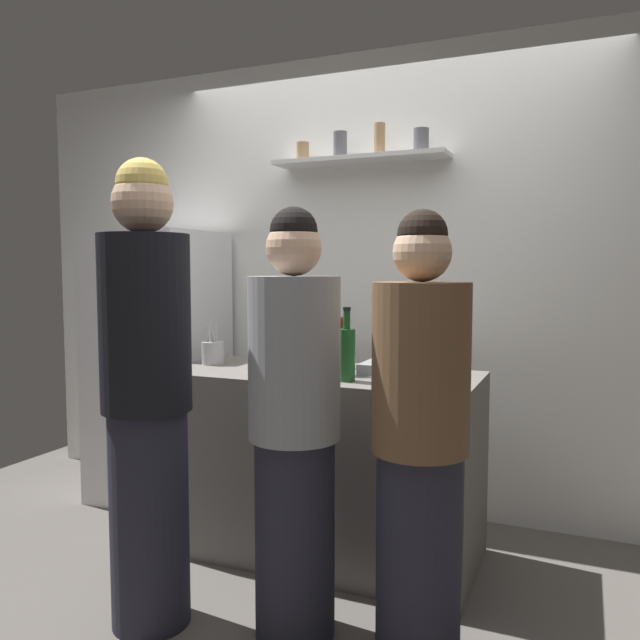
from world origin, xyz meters
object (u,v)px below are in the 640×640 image
object	(u,v)px
refrigerator	(158,365)
wine_bottle_pale_glass	(331,347)
wine_bottle_amber_glass	(342,353)
person_blonde	(147,396)
wine_bottle_green_glass	(347,353)
person_grey_hoodie	(294,429)
utensil_holder	(213,353)
person_brown_jacket	(420,443)
water_bottle_plastic	(387,361)
baking_pan	(399,368)

from	to	relation	value
refrigerator	wine_bottle_pale_glass	size ratio (longest dim) A/B	5.69
wine_bottle_amber_glass	person_blonde	world-z (taller)	person_blonde
wine_bottle_green_glass	person_grey_hoodie	distance (m)	0.54
wine_bottle_green_glass	wine_bottle_amber_glass	world-z (taller)	wine_bottle_green_glass
utensil_holder	wine_bottle_green_glass	world-z (taller)	wine_bottle_green_glass
wine_bottle_pale_glass	wine_bottle_green_glass	world-z (taller)	wine_bottle_green_glass
wine_bottle_amber_glass	person_brown_jacket	xyz separation A→B (m)	(0.52, -0.59, -0.21)
utensil_holder	water_bottle_plastic	world-z (taller)	water_bottle_plastic
wine_bottle_pale_glass	wine_bottle_green_glass	size ratio (longest dim) A/B	0.86
wine_bottle_pale_glass	person_blonde	distance (m)	1.06
baking_pan	utensil_holder	distance (m)	0.98
person_grey_hoodie	person_blonde	size ratio (longest dim) A/B	0.90
person_blonde	utensil_holder	bearing A→B (deg)	108.11
person_blonde	person_grey_hoodie	bearing A→B (deg)	17.23
utensil_holder	person_grey_hoodie	bearing A→B (deg)	-41.07
wine_bottle_green_glass	person_blonde	size ratio (longest dim) A/B	0.18
baking_pan	wine_bottle_amber_glass	size ratio (longest dim) A/B	1.25
person_grey_hoodie	person_brown_jacket	distance (m)	0.46
wine_bottle_amber_glass	person_grey_hoodie	world-z (taller)	person_grey_hoodie
wine_bottle_pale_glass	person_grey_hoodie	world-z (taller)	person_grey_hoodie
baking_pan	wine_bottle_pale_glass	size ratio (longest dim) A/B	1.21
person_grey_hoodie	refrigerator	bearing A→B (deg)	70.17
person_grey_hoodie	person_brown_jacket	size ratio (longest dim) A/B	1.01
person_blonde	wine_bottle_pale_glass	bearing A→B (deg)	72.05
utensil_holder	person_grey_hoodie	distance (m)	1.07
person_brown_jacket	wine_bottle_amber_glass	bearing A→B (deg)	12.26
water_bottle_plastic	person_blonde	distance (m)	0.97
baking_pan	person_grey_hoodie	bearing A→B (deg)	-102.94
wine_bottle_green_glass	person_grey_hoodie	xyz separation A→B (m)	(-0.02, -0.50, -0.23)
utensil_holder	person_grey_hoodie	world-z (taller)	person_grey_hoodie
person_grey_hoodie	person_blonde	bearing A→B (deg)	121.59
water_bottle_plastic	person_brown_jacket	xyz separation A→B (m)	(0.23, -0.38, -0.22)
person_grey_hoodie	person_blonde	world-z (taller)	person_blonde
baking_pan	utensil_holder	size ratio (longest dim) A/B	1.52
person_grey_hoodie	person_blonde	xyz separation A→B (m)	(-0.55, -0.15, 0.11)
baking_pan	person_blonde	world-z (taller)	person_blonde
utensil_holder	wine_bottle_pale_glass	distance (m)	0.62
person_grey_hoodie	wine_bottle_green_glass	bearing A→B (deg)	13.91
wine_bottle_amber_glass	refrigerator	bearing A→B (deg)	164.09
refrigerator	water_bottle_plastic	xyz separation A→B (m)	(1.61, -0.59, 0.20)
person_blonde	water_bottle_plastic	bearing A→B (deg)	38.29
refrigerator	person_grey_hoodie	size ratio (longest dim) A/B	1.00
utensil_holder	water_bottle_plastic	size ratio (longest dim) A/B	0.89
utensil_holder	wine_bottle_green_glass	distance (m)	0.84
baking_pan	wine_bottle_amber_glass	xyz separation A→B (m)	(-0.23, -0.14, 0.08)
person_blonde	baking_pan	bearing A→B (deg)	53.74
refrigerator	person_grey_hoodie	bearing A→B (deg)	-36.11
wine_bottle_amber_glass	water_bottle_plastic	size ratio (longest dim) A/B	1.08
baking_pan	person_blonde	size ratio (longest dim) A/B	0.19
baking_pan	water_bottle_plastic	xyz separation A→B (m)	(0.05, -0.35, 0.09)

